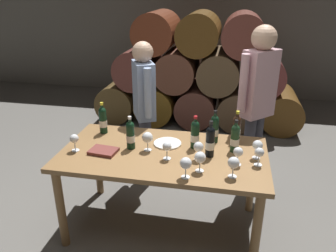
% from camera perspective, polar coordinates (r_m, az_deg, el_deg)
% --- Properties ---
extents(ground_plane, '(14.00, 14.00, 0.00)m').
position_cam_1_polar(ground_plane, '(3.17, -0.73, -16.76)').
color(ground_plane, '#66635E').
extents(cellar_back_wall, '(10.00, 0.24, 2.80)m').
position_cam_1_polar(cellar_back_wall, '(6.63, 7.03, 17.51)').
color(cellar_back_wall, slate).
rests_on(cellar_back_wall, ground_plane).
extents(barrel_stack, '(3.12, 0.90, 1.69)m').
position_cam_1_polar(barrel_stack, '(5.16, 5.21, 8.72)').
color(barrel_stack, brown).
rests_on(barrel_stack, ground_plane).
extents(dining_table, '(1.70, 0.90, 0.76)m').
position_cam_1_polar(dining_table, '(2.79, -0.80, -6.15)').
color(dining_table, olive).
rests_on(dining_table, ground_plane).
extents(wine_bottle_0, '(0.07, 0.07, 0.28)m').
position_cam_1_polar(wine_bottle_0, '(2.76, 11.48, -2.02)').
color(wine_bottle_0, '#19381E').
rests_on(wine_bottle_0, dining_table).
extents(wine_bottle_1, '(0.07, 0.07, 0.29)m').
position_cam_1_polar(wine_bottle_1, '(2.77, -6.49, -1.48)').
color(wine_bottle_1, black).
rests_on(wine_bottle_1, dining_table).
extents(wine_bottle_2, '(0.07, 0.07, 0.29)m').
position_cam_1_polar(wine_bottle_2, '(2.92, 11.72, -0.50)').
color(wine_bottle_2, black).
rests_on(wine_bottle_2, dining_table).
extents(wine_bottle_3, '(0.07, 0.07, 0.29)m').
position_cam_1_polar(wine_bottle_3, '(2.89, 8.02, -0.43)').
color(wine_bottle_3, black).
rests_on(wine_bottle_3, dining_table).
extents(wine_bottle_4, '(0.07, 0.07, 0.30)m').
position_cam_1_polar(wine_bottle_4, '(2.65, 7.27, -2.62)').
color(wine_bottle_4, black).
rests_on(wine_bottle_4, dining_table).
extents(wine_bottle_5, '(0.07, 0.07, 0.30)m').
position_cam_1_polar(wine_bottle_5, '(3.10, -11.16, 1.06)').
color(wine_bottle_5, black).
rests_on(wine_bottle_5, dining_table).
extents(wine_bottle_6, '(0.07, 0.07, 0.29)m').
position_cam_1_polar(wine_bottle_6, '(2.77, 4.67, -1.39)').
color(wine_bottle_6, black).
rests_on(wine_bottle_6, dining_table).
extents(wine_glass_0, '(0.08, 0.08, 0.16)m').
position_cam_1_polar(wine_glass_0, '(2.40, 11.24, -6.30)').
color(wine_glass_0, white).
rests_on(wine_glass_0, dining_table).
extents(wine_glass_1, '(0.07, 0.07, 0.15)m').
position_cam_1_polar(wine_glass_1, '(2.59, -0.17, -3.65)').
color(wine_glass_1, white).
rests_on(wine_glass_1, dining_table).
extents(wine_glass_2, '(0.07, 0.07, 0.15)m').
position_cam_1_polar(wine_glass_2, '(2.56, 12.00, -4.50)').
color(wine_glass_2, white).
rests_on(wine_glass_2, dining_table).
extents(wine_glass_3, '(0.09, 0.09, 0.16)m').
position_cam_1_polar(wine_glass_3, '(2.43, 5.56, -5.48)').
color(wine_glass_3, white).
rests_on(wine_glass_3, dining_table).
extents(wine_glass_4, '(0.08, 0.08, 0.15)m').
position_cam_1_polar(wine_glass_4, '(2.70, 15.19, -3.31)').
color(wine_glass_4, white).
rests_on(wine_glass_4, dining_table).
extents(wine_glass_5, '(0.09, 0.09, 0.16)m').
position_cam_1_polar(wine_glass_5, '(2.35, 3.08, -6.51)').
color(wine_glass_5, white).
rests_on(wine_glass_5, dining_table).
extents(wine_glass_6, '(0.08, 0.08, 0.15)m').
position_cam_1_polar(wine_glass_6, '(2.59, 5.28, -3.68)').
color(wine_glass_6, white).
rests_on(wine_glass_6, dining_table).
extents(wine_glass_7, '(0.09, 0.09, 0.16)m').
position_cam_1_polar(wine_glass_7, '(2.73, -3.56, -2.04)').
color(wine_glass_7, white).
rests_on(wine_glass_7, dining_table).
extents(wine_glass_8, '(0.07, 0.07, 0.15)m').
position_cam_1_polar(wine_glass_8, '(2.83, -15.87, -2.21)').
color(wine_glass_8, white).
rests_on(wine_glass_8, dining_table).
extents(wine_glass_9, '(0.07, 0.07, 0.15)m').
position_cam_1_polar(wine_glass_9, '(2.60, 15.47, -4.51)').
color(wine_glass_9, white).
rests_on(wine_glass_9, dining_table).
extents(tasting_notebook, '(0.24, 0.18, 0.03)m').
position_cam_1_polar(tasting_notebook, '(2.78, -11.07, -4.27)').
color(tasting_notebook, brown).
rests_on(tasting_notebook, dining_table).
extents(serving_plate, '(0.24, 0.24, 0.01)m').
position_cam_1_polar(serving_plate, '(2.87, -0.09, -3.01)').
color(serving_plate, white).
rests_on(serving_plate, dining_table).
extents(sommelier_presenting, '(0.38, 0.37, 1.72)m').
position_cam_1_polar(sommelier_presenting, '(3.29, 15.19, 4.82)').
color(sommelier_presenting, '#383842').
rests_on(sommelier_presenting, ground_plane).
extents(taster_seated_left, '(0.30, 0.45, 1.54)m').
position_cam_1_polar(taster_seated_left, '(3.40, -4.13, 4.02)').
color(taster_seated_left, '#383842').
rests_on(taster_seated_left, ground_plane).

